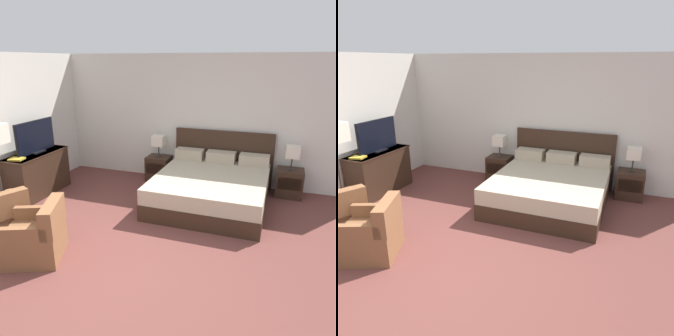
{
  "view_description": "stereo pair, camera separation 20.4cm",
  "coord_description": "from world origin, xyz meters",
  "views": [
    {
      "loc": [
        1.72,
        -2.88,
        2.44
      ],
      "look_at": [
        0.01,
        1.95,
        0.75
      ],
      "focal_mm": 35.0,
      "sensor_mm": 36.0,
      "label": 1
    },
    {
      "loc": [
        1.91,
        -2.8,
        2.44
      ],
      "look_at": [
        0.01,
        1.95,
        0.75
      ],
      "focal_mm": 35.0,
      "sensor_mm": 36.0,
      "label": 2
    }
  ],
  "objects": [
    {
      "name": "ground_plane",
      "position": [
        0.0,
        0.0,
        0.0
      ],
      "size": [
        10.65,
        10.65,
        0.0
      ],
      "primitive_type": "plane",
      "color": "brown"
    },
    {
      "name": "wall_back",
      "position": [
        0.0,
        3.58,
        1.29
      ],
      "size": [
        6.86,
        0.06,
        2.58
      ],
      "primitive_type": "cube",
      "color": "beige",
      "rests_on": "ground"
    },
    {
      "name": "wall_left",
      "position": [
        -2.86,
        1.48,
        1.29
      ],
      "size": [
        0.06,
        5.35,
        2.58
      ],
      "primitive_type": "cube",
      "color": "beige",
      "rests_on": "ground"
    },
    {
      "name": "bed",
      "position": [
        0.64,
        2.5,
        0.3
      ],
      "size": [
        1.97,
        2.14,
        1.12
      ],
      "color": "#332116",
      "rests_on": "ground"
    },
    {
      "name": "nightstand_left",
      "position": [
        -0.67,
        3.27,
        0.26
      ],
      "size": [
        0.48,
        0.43,
        0.52
      ],
      "color": "#332116",
      "rests_on": "ground"
    },
    {
      "name": "nightstand_right",
      "position": [
        1.94,
        3.27,
        0.26
      ],
      "size": [
        0.48,
        0.43,
        0.52
      ],
      "color": "#332116",
      "rests_on": "ground"
    },
    {
      "name": "table_lamp_left",
      "position": [
        -0.67,
        3.28,
        0.86
      ],
      "size": [
        0.24,
        0.24,
        0.45
      ],
      "color": "#332D28",
      "rests_on": "nightstand_left"
    },
    {
      "name": "table_lamp_right",
      "position": [
        1.94,
        3.28,
        0.86
      ],
      "size": [
        0.24,
        0.24,
        0.45
      ],
      "color": "#332D28",
      "rests_on": "nightstand_right"
    },
    {
      "name": "dresser",
      "position": [
        -2.55,
        1.81,
        0.42
      ],
      "size": [
        0.51,
        1.29,
        0.81
      ],
      "color": "#332116",
      "rests_on": "ground"
    },
    {
      "name": "tv",
      "position": [
        -2.55,
        1.86,
        1.1
      ],
      "size": [
        0.18,
        0.96,
        0.6
      ],
      "color": "black",
      "rests_on": "dresser"
    },
    {
      "name": "book_red_cover",
      "position": [
        -2.54,
        1.34,
        0.82
      ],
      "size": [
        0.27,
        0.24,
        0.03
      ],
      "primitive_type": "cube",
      "rotation": [
        0.0,
        0.0,
        0.22
      ],
      "color": "gold",
      "rests_on": "dresser"
    },
    {
      "name": "armchair_companion",
      "position": [
        -1.1,
        0.05,
        0.28
      ],
      "size": [
        0.9,
        0.9,
        0.76
      ],
      "color": "brown",
      "rests_on": "ground"
    }
  ]
}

